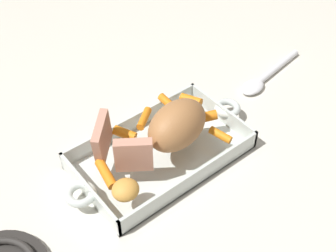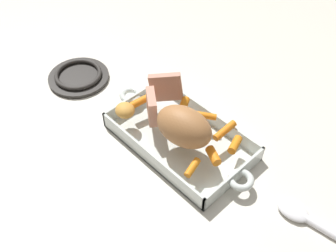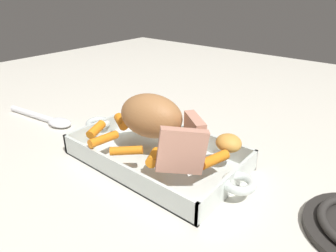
# 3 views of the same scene
# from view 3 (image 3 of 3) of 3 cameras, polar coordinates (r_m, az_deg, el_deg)

# --- Properties ---
(ground_plane) EXTENTS (2.35, 2.35, 0.00)m
(ground_plane) POSITION_cam_3_polar(r_m,az_deg,el_deg) (0.64, -2.26, -6.68)
(ground_plane) COLOR silver
(roasting_dish) EXTENTS (0.44, 0.21, 0.05)m
(roasting_dish) POSITION_cam_3_polar(r_m,az_deg,el_deg) (0.63, -2.28, -5.64)
(roasting_dish) COLOR silver
(roasting_dish) RESTS_ON ground_plane
(pork_roast) EXTENTS (0.16, 0.12, 0.09)m
(pork_roast) POSITION_cam_3_polar(r_m,az_deg,el_deg) (0.63, -3.24, 1.96)
(pork_roast) COLOR #AA7141
(pork_roast) RESTS_ON roasting_dish
(roast_slice_thick) EXTENTS (0.08, 0.07, 0.09)m
(roast_slice_thick) POSITION_cam_3_polar(r_m,az_deg,el_deg) (0.51, 2.64, -4.82)
(roast_slice_thick) COLOR tan
(roast_slice_thick) RESTS_ON roasting_dish
(roast_slice_thin) EXTENTS (0.07, 0.06, 0.07)m
(roast_slice_thin) POSITION_cam_3_polar(r_m,az_deg,el_deg) (0.57, 5.05, -1.65)
(roast_slice_thin) COLOR tan
(roast_slice_thin) RESTS_ON roasting_dish
(baby_carrot_center_right) EXTENTS (0.02, 0.07, 0.02)m
(baby_carrot_center_right) POSITION_cam_3_polar(r_m,az_deg,el_deg) (0.63, -12.24, -2.45)
(baby_carrot_center_right) COLOR orange
(baby_carrot_center_right) RESTS_ON roasting_dish
(baby_carrot_northwest) EXTENTS (0.05, 0.04, 0.03)m
(baby_carrot_northwest) POSITION_cam_3_polar(r_m,az_deg,el_deg) (0.69, -8.97, 0.85)
(baby_carrot_northwest) COLOR orange
(baby_carrot_northwest) RESTS_ON roasting_dish
(baby_carrot_long) EXTENTS (0.04, 0.05, 0.03)m
(baby_carrot_long) POSITION_cam_3_polar(r_m,az_deg,el_deg) (0.55, -2.72, -6.00)
(baby_carrot_long) COLOR orange
(baby_carrot_long) RESTS_ON roasting_dish
(baby_carrot_southeast) EXTENTS (0.04, 0.06, 0.02)m
(baby_carrot_southeast) POSITION_cam_3_polar(r_m,az_deg,el_deg) (0.67, -13.59, -0.65)
(baby_carrot_southeast) COLOR orange
(baby_carrot_southeast) RESTS_ON roasting_dish
(baby_carrot_short) EXTENTS (0.03, 0.05, 0.02)m
(baby_carrot_short) POSITION_cam_3_polar(r_m,az_deg,el_deg) (0.72, -5.02, 1.90)
(baby_carrot_short) COLOR orange
(baby_carrot_short) RESTS_ON roasting_dish
(baby_carrot_northeast) EXTENTS (0.06, 0.05, 0.02)m
(baby_carrot_northeast) POSITION_cam_3_polar(r_m,az_deg,el_deg) (0.58, -7.96, -4.68)
(baby_carrot_northeast) COLOR orange
(baby_carrot_northeast) RESTS_ON roasting_dish
(baby_carrot_southwest) EXTENTS (0.03, 0.07, 0.02)m
(baby_carrot_southwest) POSITION_cam_3_polar(r_m,az_deg,el_deg) (0.55, 8.83, -6.34)
(baby_carrot_southwest) COLOR orange
(baby_carrot_southwest) RESTS_ON roasting_dish
(potato_golden_large) EXTENTS (0.05, 0.05, 0.03)m
(potato_golden_large) POSITION_cam_3_polar(r_m,az_deg,el_deg) (0.59, 11.53, -3.20)
(potato_golden_large) COLOR gold
(potato_golden_large) RESTS_ON roasting_dish
(serving_spoon) EXTENTS (0.24, 0.07, 0.02)m
(serving_spoon) POSITION_cam_3_polar(r_m,az_deg,el_deg) (0.88, -22.19, 1.30)
(serving_spoon) COLOR white
(serving_spoon) RESTS_ON ground_plane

